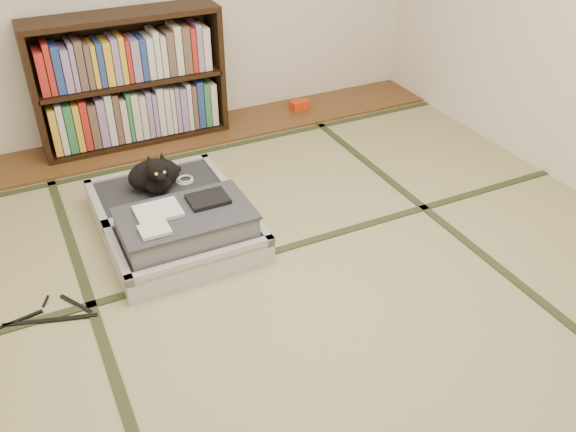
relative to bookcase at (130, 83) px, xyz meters
name	(u,v)px	position (x,y,z in m)	size (l,w,h in m)	color
floor	(310,295)	(0.33, -2.07, -0.45)	(4.50, 4.50, 0.00)	tan
wood_strip	(185,135)	(0.33, -0.07, -0.44)	(4.00, 0.50, 0.02)	brown
red_item	(300,105)	(1.31, -0.04, -0.40)	(0.15, 0.09, 0.07)	red
tatami_borders	(269,242)	(0.33, -1.58, -0.45)	(4.00, 4.50, 0.01)	#2D381E
bookcase	(130,83)	(0.00, 0.00, 0.00)	(1.31, 0.30, 0.92)	black
suitcase	(176,220)	(-0.11, -1.29, -0.34)	(0.79, 1.05, 0.31)	silver
cat	(155,175)	(-0.13, -1.00, -0.20)	(0.35, 0.35, 0.28)	black
cable_coil	(185,180)	(0.05, -0.97, -0.29)	(0.11, 0.11, 0.03)	white
hanger	(49,316)	(-0.87, -1.67, -0.44)	(0.45, 0.26, 0.01)	black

